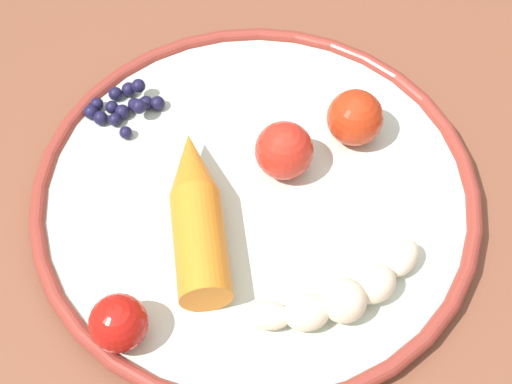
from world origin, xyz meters
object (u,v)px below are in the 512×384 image
(dining_table, at_px, (325,288))
(tomato_near, at_px, (284,151))
(tomato_mid, at_px, (355,118))
(plate, at_px, (256,194))
(tomato_far, at_px, (119,323))
(banana, at_px, (340,296))
(blueberry_pile, at_px, (124,106))
(carrot_orange, at_px, (197,211))

(dining_table, relative_size, tomato_near, 22.05)
(tomato_near, bearing_deg, tomato_mid, -104.37)
(plate, xyz_separation_m, tomato_near, (0.00, -0.03, 0.02))
(tomato_near, height_order, tomato_far, tomato_near)
(tomato_near, bearing_deg, dining_table, -179.74)
(plate, bearing_deg, tomato_far, 97.98)
(plate, xyz_separation_m, banana, (-0.10, 0.02, 0.02))
(banana, distance_m, tomato_mid, 0.15)
(dining_table, bearing_deg, tomato_far, 78.45)
(tomato_mid, distance_m, tomato_far, 0.23)
(dining_table, bearing_deg, banana, 132.90)
(plate, xyz_separation_m, blueberry_pile, (0.13, 0.02, 0.01))
(dining_table, relative_size, banana, 7.61)
(carrot_orange, height_order, blueberry_pile, carrot_orange)
(plate, bearing_deg, blueberry_pile, 9.55)
(dining_table, relative_size, carrot_orange, 7.31)
(dining_table, height_order, plate, plate)
(plate, xyz_separation_m, tomato_mid, (-0.01, -0.09, 0.02))
(tomato_near, relative_size, tomato_mid, 1.01)
(blueberry_pile, bearing_deg, tomato_near, -157.77)
(dining_table, xyz_separation_m, tomato_near, (0.06, 0.00, 0.15))
(carrot_orange, xyz_separation_m, tomato_near, (-0.01, -0.08, 0.00))
(tomato_far, bearing_deg, tomato_near, -82.86)
(tomato_mid, bearing_deg, plate, 81.30)
(dining_table, bearing_deg, plate, 28.87)
(blueberry_pile, relative_size, tomato_near, 1.26)
(carrot_orange, height_order, tomato_mid, tomato_mid)
(carrot_orange, bearing_deg, blueberry_pile, -13.28)
(banana, relative_size, blueberry_pile, 2.29)
(plate, bearing_deg, carrot_orange, 79.96)
(tomato_far, bearing_deg, plate, -82.02)
(tomato_far, bearing_deg, banana, -125.34)
(carrot_orange, relative_size, tomato_near, 3.02)
(banana, relative_size, tomato_mid, 2.92)
(banana, relative_size, carrot_orange, 0.96)
(carrot_orange, xyz_separation_m, tomato_mid, (-0.02, -0.14, 0.00))
(plate, relative_size, blueberry_pile, 6.04)
(blueberry_pile, xyz_separation_m, tomato_near, (-0.13, -0.05, 0.02))
(banana, height_order, tomato_near, tomato_near)
(banana, xyz_separation_m, blueberry_pile, (0.23, -0.00, -0.01))
(blueberry_pile, bearing_deg, carrot_orange, 166.72)
(dining_table, relative_size, plate, 2.89)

